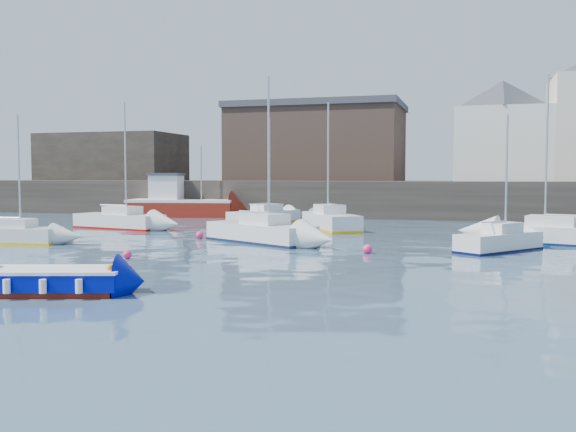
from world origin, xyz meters
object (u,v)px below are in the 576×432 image
(fishing_boat, at_px, (179,203))
(buoy_far, at_px, (200,238))
(sailboat_a, at_px, (12,234))
(sailboat_e, at_px, (119,220))
(sailboat_f, at_px, (331,220))
(sailboat_b, at_px, (261,232))
(sailboat_h, at_px, (264,216))
(sailboat_d, at_px, (558,234))
(buoy_near, at_px, (127,259))
(sailboat_c, at_px, (499,241))
(buoy_mid, at_px, (367,253))
(blue_dinghy, at_px, (55,280))

(fishing_boat, relative_size, buoy_far, 22.37)
(sailboat_a, relative_size, sailboat_e, 0.80)
(sailboat_e, xyz_separation_m, sailboat_f, (13.45, 3.23, 0.04))
(sailboat_b, xyz_separation_m, buoy_far, (-3.96, 1.15, -0.55))
(sailboat_h, height_order, buoy_far, sailboat_h)
(sailboat_d, xyz_separation_m, sailboat_f, (-12.97, 5.47, 0.06))
(fishing_boat, distance_m, buoy_near, 27.63)
(sailboat_c, distance_m, buoy_mid, 6.23)
(sailboat_e, xyz_separation_m, sailboat_h, (7.52, 7.54, -0.03))
(sailboat_a, bearing_deg, fishing_boat, 93.24)
(sailboat_e, bearing_deg, sailboat_c, -15.04)
(blue_dinghy, bearing_deg, buoy_near, 105.39)
(sailboat_e, bearing_deg, sailboat_a, -92.70)
(fishing_boat, relative_size, buoy_near, 25.10)
(sailboat_c, bearing_deg, buoy_mid, -156.52)
(sailboat_c, height_order, sailboat_d, sailboat_d)
(buoy_mid, distance_m, buoy_far, 10.87)
(sailboat_e, relative_size, buoy_mid, 19.24)
(fishing_boat, xyz_separation_m, sailboat_d, (28.12, -14.54, -0.62))
(sailboat_h, bearing_deg, sailboat_f, -36.01)
(sailboat_b, height_order, sailboat_d, sailboat_d)
(sailboat_d, distance_m, sailboat_h, 21.28)
(sailboat_f, xyz_separation_m, buoy_mid, (4.31, -12.01, -0.58))
(sailboat_h, distance_m, buoy_far, 12.12)
(sailboat_b, distance_m, buoy_mid, 6.81)
(buoy_near, bearing_deg, blue_dinghy, -74.61)
(sailboat_d, bearing_deg, buoy_near, -148.26)
(blue_dinghy, bearing_deg, sailboat_d, 49.93)
(sailboat_d, distance_m, buoy_far, 18.83)
(sailboat_f, height_order, sailboat_h, sailboat_f)
(sailboat_c, height_order, sailboat_f, sailboat_f)
(sailboat_a, distance_m, buoy_near, 9.62)
(buoy_far, bearing_deg, sailboat_b, -16.20)
(sailboat_c, relative_size, buoy_mid, 14.71)
(sailboat_d, height_order, buoy_near, sailboat_d)
(buoy_near, bearing_deg, sailboat_b, 66.63)
(sailboat_b, height_order, buoy_near, sailboat_b)
(sailboat_c, height_order, sailboat_h, sailboat_h)
(buoy_mid, bearing_deg, sailboat_b, 153.20)
(blue_dinghy, distance_m, sailboat_b, 15.49)
(blue_dinghy, height_order, sailboat_e, sailboat_e)
(sailboat_e, bearing_deg, sailboat_f, 13.50)
(fishing_boat, bearing_deg, buoy_far, -60.76)
(blue_dinghy, bearing_deg, buoy_mid, 59.65)
(blue_dinghy, distance_m, buoy_near, 8.05)
(sailboat_b, height_order, buoy_far, sailboat_b)
(sailboat_c, relative_size, buoy_near, 16.80)
(sailboat_a, height_order, buoy_mid, sailboat_a)
(sailboat_h, bearing_deg, sailboat_b, -72.50)
(sailboat_d, xyz_separation_m, buoy_mid, (-8.66, -6.53, -0.52))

